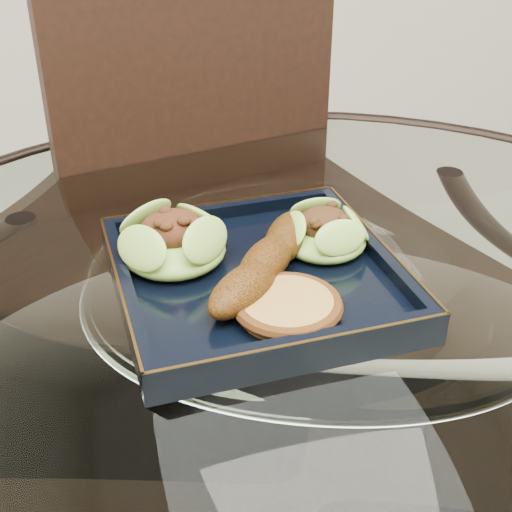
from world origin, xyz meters
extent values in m
cylinder|color=white|center=(0.00, 0.00, 0.76)|extent=(1.10, 1.10, 0.01)
torus|color=black|center=(0.00, 0.00, 0.76)|extent=(1.13, 1.13, 0.02)
cylinder|color=black|center=(0.28, 0.28, 0.38)|extent=(0.04, 0.04, 0.75)
cylinder|color=black|center=(-0.28, 0.28, 0.38)|extent=(0.04, 0.04, 0.75)
cube|color=black|center=(0.01, 0.25, 0.49)|extent=(0.53, 0.53, 0.04)
cube|color=black|center=(-0.04, 0.44, 0.77)|extent=(0.41, 0.13, 0.48)
cylinder|color=black|center=(-0.22, 0.39, 0.23)|extent=(0.03, 0.03, 0.47)
cylinder|color=black|center=(0.15, 0.48, 0.23)|extent=(0.03, 0.03, 0.47)
cube|color=black|center=(-0.05, 0.06, 0.77)|extent=(0.29, 0.29, 0.02)
ellipsoid|color=#6AA931|center=(-0.12, 0.10, 0.80)|extent=(0.13, 0.13, 0.04)
ellipsoid|color=#65A22F|center=(0.03, 0.09, 0.80)|extent=(0.11, 0.11, 0.03)
ellipsoid|color=#61340A|center=(-0.04, 0.05, 0.80)|extent=(0.15, 0.18, 0.04)
cylinder|color=gold|center=(-0.03, -0.02, 0.79)|extent=(0.11, 0.11, 0.02)
camera|label=1|loc=(-0.19, -0.52, 1.16)|focal=50.00mm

